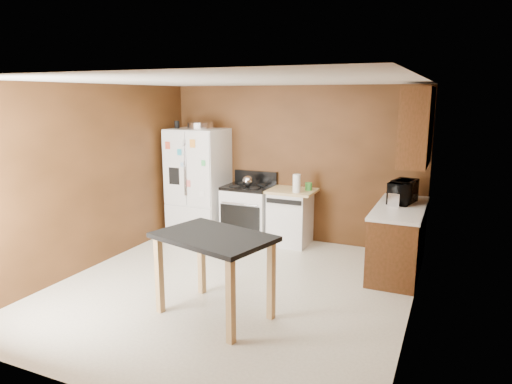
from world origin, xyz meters
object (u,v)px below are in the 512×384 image
Objects in this scene: paper_towel at (297,183)px; dishwasher at (290,216)px; roasting_pan at (201,126)px; refrigerator at (198,182)px; microwave at (403,193)px; pen_cup at (177,125)px; toaster at (396,199)px; island at (214,248)px; green_canister at (309,186)px; kettle at (248,181)px; gas_range at (249,212)px.

dishwasher is at bearing 133.62° from paper_towel.
refrigerator is at bearing -172.10° from roasting_pan.
microwave is (1.56, -0.10, 0.01)m from paper_towel.
toaster is at bearing -4.93° from pen_cup.
microwave reaches higher than paper_towel.
pen_cup is at bearing -171.42° from roasting_pan.
green_canister is at bearing 86.08° from island.
green_canister reaches higher than dishwasher.
dishwasher is at bearing 5.45° from kettle.
paper_towel is at bearing 99.57° from microwave.
gas_range is at bearing 93.45° from kettle.
roasting_pan reaches higher than microwave.
gas_range is (-0.87, 0.13, -0.57)m from paper_towel.
paper_towel is (2.14, -0.02, -0.83)m from pen_cup.
toaster is 0.14× the size of refrigerator.
green_canister is at bearing 14.41° from dishwasher.
refrigerator is (-1.78, 0.07, -0.13)m from paper_towel.
island is (1.65, -2.56, -1.09)m from roasting_pan.
pen_cup is at bearing -175.98° from dishwasher.
pen_cup is at bearing -176.79° from kettle.
pen_cup is 0.09× the size of island.
gas_range reaches higher than dishwasher.
kettle is at bearing 174.10° from paper_towel.
kettle is at bearing 1.04° from refrigerator.
toaster is 2.70m from island.
island is at bearing -93.92° from green_canister.
paper_towel is 1.79m from refrigerator.
roasting_pan is 0.39× the size of gas_range.
roasting_pan reaches higher than paper_towel.
roasting_pan is at bearing -177.92° from toaster.
microwave is 0.57× the size of dishwasher.
island is (0.80, -2.57, -0.22)m from kettle.
gas_range is at bearing 107.14° from island.
pen_cup is 0.07× the size of refrigerator.
paper_towel is 2.31× the size of green_canister.
roasting_pan is 0.24× the size of refrigerator.
microwave reaches higher than island.
kettle is 0.90m from dishwasher.
roasting_pan is at bearing 8.58° from pen_cup.
roasting_pan is at bearing -176.50° from gas_range.
microwave is (3.28, -0.18, -0.81)m from roasting_pan.
kettle is 0.10× the size of refrigerator.
island is (0.08, -2.63, 0.31)m from dishwasher.
green_canister is (2.26, 0.21, -0.91)m from pen_cup.
pen_cup is at bearing 129.69° from island.
paper_towel is 1.57m from microwave.
refrigerator is at bearing 123.93° from island.
paper_towel is 0.27m from green_canister.
green_canister is 0.09× the size of island.
gas_range is at bearing -174.59° from green_canister.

